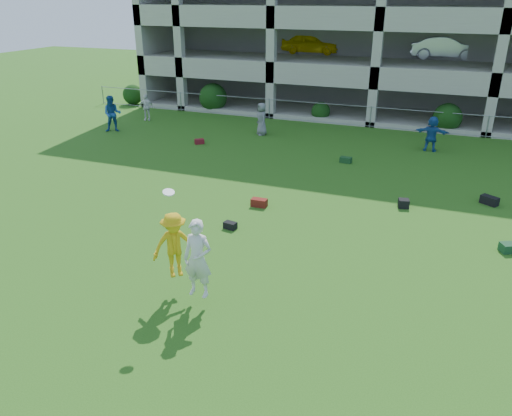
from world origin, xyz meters
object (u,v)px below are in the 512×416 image
at_px(bystander_c, 262,119).
at_px(frisbee_contest, 183,250).
at_px(bystander_b, 146,107).
at_px(bystander_d, 432,134).
at_px(crate_d, 404,203).
at_px(bystander_a, 112,114).
at_px(parking_garage, 400,8).

relative_size(bystander_c, frisbee_contest, 0.65).
distance_m(bystander_b, bystander_d, 16.07).
xyz_separation_m(bystander_c, crate_d, (8.13, -7.41, -0.70)).
bearing_deg(crate_d, bystander_c, 137.66).
distance_m(bystander_a, bystander_d, 16.44).
height_order(bystander_d, frisbee_contest, frisbee_contest).
relative_size(bystander_b, bystander_d, 0.90).
distance_m(crate_d, parking_garage, 20.81).
relative_size(bystander_d, crate_d, 4.78).
bearing_deg(parking_garage, bystander_d, -74.32).
bearing_deg(bystander_a, bystander_c, -11.60).
relative_size(bystander_b, bystander_c, 0.89).
distance_m(bystander_c, bystander_d, 8.54).
height_order(bystander_c, parking_garage, parking_garage).
bearing_deg(bystander_a, bystander_b, 57.93).
bearing_deg(frisbee_contest, bystander_c, 103.73).
bearing_deg(crate_d, bystander_b, 152.80).
bearing_deg(bystander_c, bystander_a, -112.05).
bearing_deg(crate_d, parking_garage, 98.69).
height_order(bystander_a, crate_d, bystander_a).
bearing_deg(bystander_a, bystander_d, -19.73).
distance_m(bystander_d, parking_garage, 13.69).
height_order(frisbee_contest, parking_garage, parking_garage).
height_order(bystander_b, bystander_d, bystander_d).
height_order(bystander_c, frisbee_contest, frisbee_contest).
xyz_separation_m(bystander_a, frisbee_contest, (11.43, -12.85, 0.34)).
xyz_separation_m(bystander_c, parking_garage, (5.11, 12.33, 5.17)).
xyz_separation_m(crate_d, parking_garage, (-3.01, 19.73, 5.86)).
bearing_deg(bystander_c, parking_garage, 118.79).
bearing_deg(bystander_b, crate_d, -48.61).
bearing_deg(bystander_c, crate_d, 8.97).
bearing_deg(bystander_d, frisbee_contest, 75.23).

